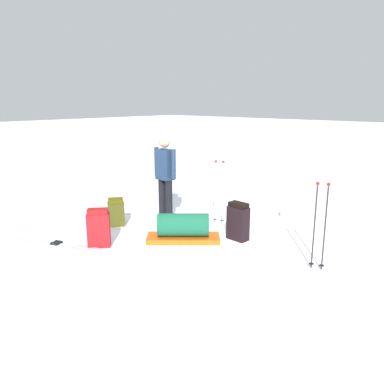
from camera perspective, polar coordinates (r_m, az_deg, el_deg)
The scene contains 10 objects.
ground_plane at distance 7.37m, azimuth -0.00°, elevation -5.30°, with size 80.00×80.00×0.00m, color white.
skier_standing at distance 7.58m, azimuth -4.04°, elevation 2.66°, with size 0.57×0.22×1.70m.
ski_pair_near at distance 6.91m, azimuth -19.59°, elevation -7.34°, with size 1.77×0.80×0.05m.
backpack_large_dark at distance 7.56m, azimuth -11.27°, elevation -3.00°, with size 0.40×0.41×0.54m.
backpack_bright at distance 6.70m, azimuth 6.89°, elevation -4.40°, with size 0.38×0.24×0.67m.
backpack_small_spare at distance 6.53m, azimuth -13.78°, elevation -5.28°, with size 0.40×0.41×0.65m.
ski_poles_planted_near at distance 7.48m, azimuth 4.07°, elevation 0.52°, with size 0.22×0.11×1.26m.
ski_poles_planted_far at distance 5.70m, azimuth 18.59°, elevation -4.21°, with size 0.21×0.11×1.28m.
gear_sled at distance 6.62m, azimuth -1.33°, elevation -5.46°, with size 1.24×1.17×0.49m.
thermos_bottle at distance 8.16m, azimuth 13.33°, elevation -2.85°, with size 0.07×0.07×0.26m, color #B6C0C0.
Camera 1 is at (-4.63, 5.21, 2.39)m, focal length 35.70 mm.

